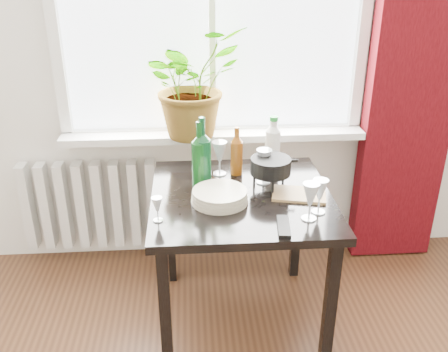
{
  "coord_description": "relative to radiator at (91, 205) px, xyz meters",
  "views": [
    {
      "loc": [
        -0.13,
        -0.54,
        1.82
      ],
      "look_at": [
        0.02,
        1.55,
        0.84
      ],
      "focal_mm": 40.0,
      "sensor_mm": 36.0,
      "label": 1
    }
  ],
  "objects": [
    {
      "name": "wineglass_front_right",
      "position": [
        1.12,
        -0.88,
        0.45
      ],
      "size": [
        0.09,
        0.09,
        0.17
      ],
      "primitive_type": null,
      "rotation": [
        0.0,
        0.0,
        -0.32
      ],
      "color": "silver",
      "rests_on": "table"
    },
    {
      "name": "cleaning_bottle",
      "position": [
        1.05,
        -0.3,
        0.5
      ],
      "size": [
        0.09,
        0.09,
        0.28
      ],
      "primitive_type": null,
      "rotation": [
        0.0,
        0.0,
        0.16
      ],
      "color": "silver",
      "rests_on": "table"
    },
    {
      "name": "curtain",
      "position": [
        1.87,
        -0.06,
        0.92
      ],
      "size": [
        0.5,
        0.12,
        2.56
      ],
      "color": "#350408",
      "rests_on": "ground"
    },
    {
      "name": "wineglass_back_left",
      "position": [
        0.76,
        -0.39,
        0.45
      ],
      "size": [
        0.09,
        0.09,
        0.18
      ],
      "primitive_type": null,
      "rotation": [
        0.0,
        0.0,
        -0.17
      ],
      "color": "#B2B8C0",
      "rests_on": "table"
    },
    {
      "name": "fondue_pot",
      "position": [
        1.0,
        -0.56,
        0.44
      ],
      "size": [
        0.23,
        0.2,
        0.15
      ],
      "primitive_type": null,
      "rotation": [
        0.0,
        0.0,
        0.01
      ],
      "color": "black",
      "rests_on": "table"
    },
    {
      "name": "bottle_amber",
      "position": [
        0.85,
        -0.39,
        0.49
      ],
      "size": [
        0.06,
        0.06,
        0.26
      ],
      "primitive_type": null,
      "rotation": [
        0.0,
        0.0,
        0.04
      ],
      "color": "brown",
      "rests_on": "table"
    },
    {
      "name": "potted_plant",
      "position": [
        0.64,
        -0.09,
        0.76
      ],
      "size": [
        0.71,
        0.69,
        0.59
      ],
      "primitive_type": "imported",
      "rotation": [
        0.0,
        0.0,
        0.66
      ],
      "color": "#2C7B20",
      "rests_on": "windowsill"
    },
    {
      "name": "wine_bottle_left",
      "position": [
        0.66,
        -0.52,
        0.53
      ],
      "size": [
        0.1,
        0.1,
        0.34
      ],
      "primitive_type": null,
      "rotation": [
        0.0,
        0.0,
        -0.24
      ],
      "color": "#0C4013",
      "rests_on": "table"
    },
    {
      "name": "tv_remote",
      "position": [
        0.99,
        -0.96,
        0.37
      ],
      "size": [
        0.07,
        0.17,
        0.02
      ],
      "primitive_type": "cube",
      "rotation": [
        0.0,
        0.0,
        -0.11
      ],
      "color": "black",
      "rests_on": "table"
    },
    {
      "name": "windowsill",
      "position": [
        0.75,
        -0.03,
        0.44
      ],
      "size": [
        1.72,
        0.2,
        0.04
      ],
      "color": "white",
      "rests_on": "ground"
    },
    {
      "name": "wineglass_back_center",
      "position": [
        0.97,
        -0.51,
        0.45
      ],
      "size": [
        0.08,
        0.08,
        0.18
      ],
      "primitive_type": null,
      "rotation": [
        0.0,
        0.0,
        -0.09
      ],
      "color": "silver",
      "rests_on": "table"
    },
    {
      "name": "plate_stack",
      "position": [
        0.74,
        -0.7,
        0.39
      ],
      "size": [
        0.31,
        0.31,
        0.06
      ],
      "primitive_type": "cylinder",
      "rotation": [
        0.0,
        0.0,
        -0.17
      ],
      "color": "beige",
      "rests_on": "table"
    },
    {
      "name": "cutting_board",
      "position": [
        1.12,
        -0.66,
        0.37
      ],
      "size": [
        0.28,
        0.21,
        0.01
      ],
      "primitive_type": "cube",
      "rotation": [
        0.0,
        0.0,
        -0.22
      ],
      "color": "#9D7947",
      "rests_on": "table"
    },
    {
      "name": "radiator",
      "position": [
        0.0,
        0.0,
        0.0
      ],
      "size": [
        0.8,
        0.1,
        0.55
      ],
      "color": "silver",
      "rests_on": "ground"
    },
    {
      "name": "wineglass_far_right",
      "position": [
        1.17,
        -0.83,
        0.44
      ],
      "size": [
        0.08,
        0.08,
        0.16
      ],
      "primitive_type": null,
      "rotation": [
        0.0,
        0.0,
        -0.23
      ],
      "color": "silver",
      "rests_on": "table"
    },
    {
      "name": "wineglass_front_left",
      "position": [
        0.47,
        -0.85,
        0.42
      ],
      "size": [
        0.06,
        0.06,
        0.11
      ],
      "primitive_type": null,
      "rotation": [
        0.0,
        0.0,
        -0.17
      ],
      "color": "silver",
      "rests_on": "table"
    },
    {
      "name": "table",
      "position": [
        0.85,
        -0.63,
        0.27
      ],
      "size": [
        0.85,
        0.85,
        0.74
      ],
      "color": "black",
      "rests_on": "ground"
    },
    {
      "name": "wine_bottle_right",
      "position": [
        0.67,
        -0.52,
        0.54
      ],
      "size": [
        0.1,
        0.1,
        0.36
      ],
      "primitive_type": null,
      "rotation": [
        0.0,
        0.0,
        -0.24
      ],
      "color": "#0B3A1B",
      "rests_on": "table"
    }
  ]
}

